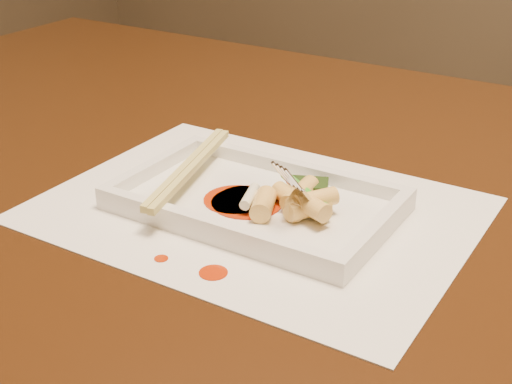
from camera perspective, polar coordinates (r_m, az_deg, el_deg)
The scene contains 26 objects.
table at distance 0.82m, azimuth -0.82°, elevation -4.64°, with size 1.40×0.90×0.75m.
placemat at distance 0.68m, azimuth 0.00°, elevation -1.41°, with size 0.40×0.30×0.00m, color white.
sauce_splatter_a at distance 0.59m, azimuth -3.43°, elevation -6.45°, with size 0.02×0.02×0.00m, color #B52A05.
sauce_splatter_b at distance 0.61m, azimuth -7.59°, elevation -5.30°, with size 0.01×0.01×0.00m, color #B52A05.
plate_base at distance 0.68m, azimuth 0.00°, elevation -1.06°, with size 0.26×0.16×0.01m, color white.
plate_rim_far at distance 0.73m, azimuth 3.03°, elevation 1.95°, with size 0.26×0.01×0.01m, color white.
plate_rim_near at distance 0.62m, azimuth -3.59°, elevation -2.80°, with size 0.26×0.01×0.01m, color white.
plate_rim_left at distance 0.74m, azimuth -8.18°, elevation 2.00°, with size 0.01×0.14×0.01m, color white.
plate_rim_right at distance 0.63m, azimuth 9.70°, elevation -2.86°, with size 0.01×0.14×0.01m, color white.
veg_piece at distance 0.69m, azimuth 4.21°, elevation 0.39°, with size 0.04×0.03×0.01m, color black.
scallion_white at distance 0.66m, azimuth -0.49°, elevation -0.34°, with size 0.01×0.01×0.04m, color #EAEACC.
scallion_green at distance 0.67m, azimuth 3.96°, elevation 0.04°, with size 0.01×0.01×0.09m, color #299417.
chopstick_a at distance 0.71m, azimuth -5.61°, elevation 2.06°, with size 0.01×0.20×0.01m, color #CFC167.
chopstick_b at distance 0.71m, azimuth -5.10°, elevation 1.92°, with size 0.01×0.20×0.01m, color #CFC167.
fork at distance 0.63m, azimuth 6.28°, elevation 4.36°, with size 0.09×0.10×0.14m, color silver, non-canonical shape.
sauce_blob_0 at distance 0.68m, azimuth -0.72°, elevation -0.84°, with size 0.07×0.07×0.00m, color #B52A05.
sauce_blob_1 at distance 0.68m, azimuth -1.61°, elevation -0.61°, with size 0.06×0.06×0.00m, color #B52A05.
sauce_blob_2 at distance 0.68m, azimuth -0.75°, elevation -0.56°, with size 0.06×0.06×0.00m, color #B52A05.
rice_cake_0 at distance 0.65m, azimuth 4.34°, elevation -1.21°, with size 0.02×0.02×0.04m, color #F4D571.
rice_cake_1 at distance 0.67m, azimuth 3.53°, elevation -0.14°, with size 0.02×0.02×0.05m, color #F4D571.
rice_cake_2 at distance 0.64m, azimuth 4.37°, elevation -1.10°, with size 0.02×0.02×0.04m, color #F4D571.
rice_cake_3 at distance 0.65m, azimuth 0.59°, elevation -0.98°, with size 0.02×0.02×0.04m, color #F4D571.
rice_cake_4 at distance 0.65m, azimuth 3.16°, elevation -0.89°, with size 0.02×0.02×0.04m, color #F4D571.
rice_cake_5 at distance 0.65m, azimuth 4.82°, elevation -0.61°, with size 0.02×0.02×0.04m, color #F4D571.
rice_cake_6 at distance 0.66m, azimuth 2.71°, elevation -0.41°, with size 0.02×0.02×0.04m, color #F4D571.
rice_cake_7 at distance 0.65m, azimuth 4.24°, elevation -1.31°, with size 0.02×0.02×0.04m, color #F4D571.
Camera 1 is at (0.38, -0.59, 1.07)m, focal length 50.00 mm.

